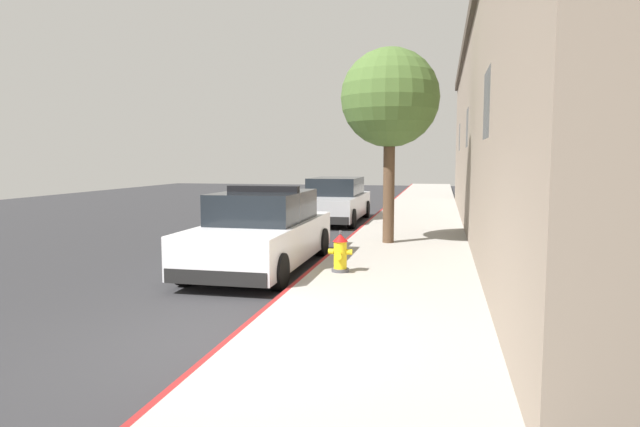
% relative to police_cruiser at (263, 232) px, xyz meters
% --- Properties ---
extents(ground_plane, '(33.11, 60.00, 0.20)m').
position_rel_police_cruiser_xyz_m(ground_plane, '(-3.30, 5.46, -0.84)').
color(ground_plane, '#2B2B2D').
extents(sidewalk_pavement, '(2.99, 60.00, 0.16)m').
position_rel_police_cruiser_xyz_m(sidewalk_pavement, '(2.70, 5.46, -0.66)').
color(sidewalk_pavement, '#9E9991').
rests_on(sidewalk_pavement, ground).
extents(curb_painted_edge, '(0.08, 60.00, 0.16)m').
position_rel_police_cruiser_xyz_m(curb_painted_edge, '(1.17, 5.46, -0.66)').
color(curb_painted_edge, maroon).
rests_on(curb_painted_edge, ground).
extents(storefront_building, '(7.80, 25.48, 5.99)m').
position_rel_police_cruiser_xyz_m(storefront_building, '(7.98, 5.80, 2.26)').
color(storefront_building, gray).
rests_on(storefront_building, ground).
extents(police_cruiser, '(1.94, 4.84, 1.68)m').
position_rel_police_cruiser_xyz_m(police_cruiser, '(0.00, 0.00, 0.00)').
color(police_cruiser, white).
rests_on(police_cruiser, ground).
extents(parked_car_silver_ahead, '(1.94, 4.84, 1.56)m').
position_rel_police_cruiser_xyz_m(parked_car_silver_ahead, '(-0.11, 8.46, -0.00)').
color(parked_car_silver_ahead, '#B2B5BA').
rests_on(parked_car_silver_ahead, ground).
extents(fire_hydrant, '(0.44, 0.40, 0.76)m').
position_rel_police_cruiser_xyz_m(fire_hydrant, '(1.74, -0.77, -0.23)').
color(fire_hydrant, '#4C4C51').
rests_on(fire_hydrant, sidewalk_pavement).
extents(street_tree, '(2.38, 2.38, 4.72)m').
position_rel_police_cruiser_xyz_m(street_tree, '(2.26, 2.99, 2.91)').
color(street_tree, brown).
rests_on(street_tree, sidewalk_pavement).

